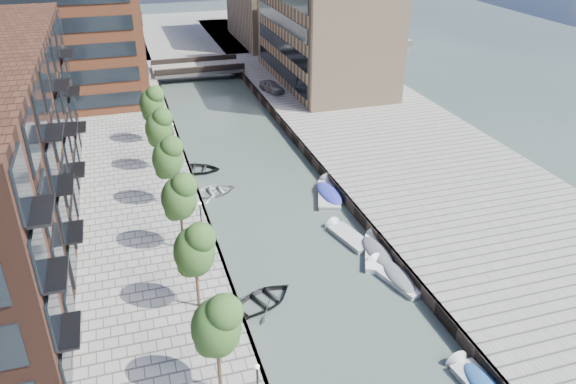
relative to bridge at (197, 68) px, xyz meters
name	(u,v)px	position (x,y,z in m)	size (l,w,h in m)	color
water	(249,163)	(0.00, -32.00, -1.39)	(300.00, 300.00, 0.00)	#38473F
quay_right	(392,141)	(16.00, -32.00, -0.89)	(20.00, 140.00, 1.00)	gray
quay_wall_left	(188,166)	(-6.10, -32.00, -0.89)	(0.25, 140.00, 1.00)	#332823
quay_wall_right	(306,151)	(6.10, -32.00, -0.89)	(0.25, 140.00, 1.00)	#332823
far_closure	(175,35)	(0.00, 28.00, -0.89)	(80.00, 40.00, 1.00)	gray
apartment_block	(1,152)	(-20.00, -42.00, 6.61)	(8.00, 38.00, 14.00)	#331B13
tan_block_near	(324,29)	(16.00, -10.00, 6.61)	(12.00, 25.00, 14.00)	tan
bridge	(197,68)	(0.00, 0.00, 0.00)	(13.00, 6.00, 1.30)	gray
tree_1	(216,324)	(-8.50, -61.00, 3.92)	(2.50, 2.50, 5.95)	#382619
tree_2	(194,249)	(-8.50, -54.00, 3.92)	(2.50, 2.50, 5.95)	#382619
tree_3	(179,196)	(-8.50, -47.00, 3.92)	(2.50, 2.50, 5.95)	#382619
tree_4	(167,156)	(-8.50, -40.00, 3.92)	(2.50, 2.50, 5.95)	#382619
tree_5	(159,126)	(-8.50, -33.00, 3.92)	(2.50, 2.50, 5.95)	#382619
tree_6	(152,103)	(-8.50, -26.00, 3.92)	(2.50, 2.50, 5.95)	#382619
lamp_1	(201,222)	(-7.20, -48.00, 2.12)	(0.24, 0.24, 4.12)	black
lamp_2	(174,139)	(-7.20, -32.00, 2.12)	(0.24, 0.24, 4.12)	black
sloop_1	(264,303)	(-4.22, -53.73, -1.39)	(3.26, 4.57, 0.95)	black
sloop_3	(214,194)	(-4.56, -37.50, -1.39)	(3.08, 4.31, 0.89)	beige
sloop_4	(196,171)	(-5.35, -32.37, -1.39)	(3.37, 4.72, 0.98)	black
motorboat_1	(377,251)	(5.46, -50.56, -1.18)	(3.65, 5.34, 1.69)	white
motorboat_2	(346,235)	(4.10, -47.68, -1.30)	(2.57, 4.75, 1.50)	#B6B6B4
motorboat_3	(329,193)	(5.28, -40.84, -1.17)	(3.61, 5.83, 1.84)	#B8B9B7
motorboat_4	(394,276)	(5.24, -53.81, -1.20)	(2.89, 5.06, 1.60)	silver
car	(272,86)	(7.80, -13.06, 0.33)	(1.69, 4.20, 1.43)	#929496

